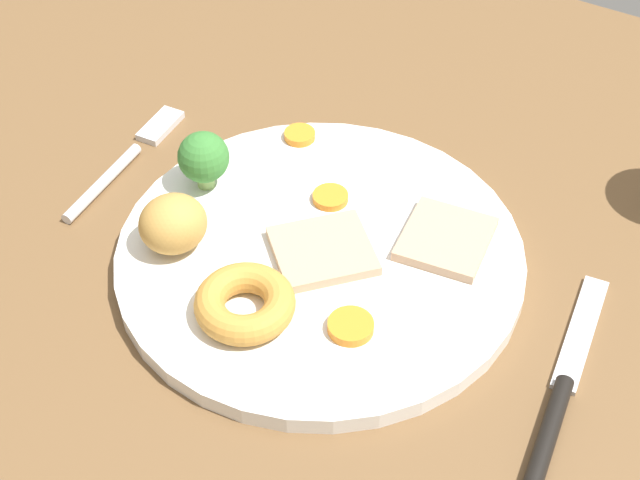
{
  "coord_description": "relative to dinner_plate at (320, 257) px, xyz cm",
  "views": [
    {
      "loc": [
        26.89,
        -44.52,
        54.93
      ],
      "look_at": [
        2.01,
        -2.35,
        6.0
      ],
      "focal_mm": 54.41,
      "sensor_mm": 36.0,
      "label": 1
    }
  ],
  "objects": [
    {
      "name": "broccoli_floret",
      "position": [
        -11.15,
        1.61,
        3.41
      ],
      "size": [
        3.95,
        3.95,
        4.77
      ],
      "color": "#8CB766",
      "rests_on": "dinner_plate"
    },
    {
      "name": "dining_table",
      "position": [
        -2.01,
        2.35,
        -2.5
      ],
      "size": [
        120.0,
        84.0,
        3.6
      ],
      "primitive_type": "cube",
      "color": "brown",
      "rests_on": "ground"
    },
    {
      "name": "dinner_plate",
      "position": [
        0.0,
        0.0,
        0.0
      ],
      "size": [
        29.62,
        29.62,
        1.4
      ],
      "primitive_type": "cylinder",
      "color": "white",
      "rests_on": "dining_table"
    },
    {
      "name": "meat_slice_under",
      "position": [
        7.49,
        5.26,
        1.1
      ],
      "size": [
        6.82,
        7.22,
        0.8
      ],
      "primitive_type": "cube",
      "rotation": [
        0.0,
        0.0,
        1.7
      ],
      "color": "tan",
      "rests_on": "dinner_plate"
    },
    {
      "name": "meat_slice_main",
      "position": [
        0.42,
        -0.33,
        1.1
      ],
      "size": [
        9.27,
        9.29,
        0.8
      ],
      "primitive_type": "cube",
      "rotation": [
        0.0,
        0.0,
        0.81
      ],
      "color": "tan",
      "rests_on": "dinner_plate"
    },
    {
      "name": "yorkshire_pudding",
      "position": [
        -1.25,
        -7.8,
        1.76
      ],
      "size": [
        6.88,
        6.88,
        2.13
      ],
      "primitive_type": "torus",
      "color": "#C68938",
      "rests_on": "dinner_plate"
    },
    {
      "name": "carrot_coin_side",
      "position": [
        -2.28,
        4.96,
        0.99
      ],
      "size": [
        2.71,
        2.71,
        0.58
      ],
      "primitive_type": "cylinder",
      "color": "orange",
      "rests_on": "dinner_plate"
    },
    {
      "name": "roast_potato_left",
      "position": [
        -9.28,
        -4.85,
        2.8
      ],
      "size": [
        6.4,
        6.52,
        4.19
      ],
      "primitive_type": "ellipsoid",
      "rotation": [
        0.0,
        0.0,
        5.83
      ],
      "color": "#BC8C42",
      "rests_on": "dinner_plate"
    },
    {
      "name": "fork",
      "position": [
        -19.3,
        1.89,
        -0.31
      ],
      "size": [
        2.54,
        15.31,
        0.9
      ],
      "rotation": [
        0.0,
        0.0,
        1.64
      ],
      "color": "silver",
      "rests_on": "dining_table"
    },
    {
      "name": "carrot_coin_back",
      "position": [
        5.56,
        -5.4,
        1.05
      ],
      "size": [
        3.13,
        3.13,
        0.7
      ],
      "primitive_type": "cylinder",
      "color": "orange",
      "rests_on": "dinner_plate"
    },
    {
      "name": "carrot_coin_front",
      "position": [
        -7.91,
        10.16,
        1.0
      ],
      "size": [
        2.53,
        2.53,
        0.61
      ],
      "primitive_type": "cylinder",
      "color": "orange",
      "rests_on": "dinner_plate"
    },
    {
      "name": "knife",
      "position": [
        19.43,
        -2.43,
        -0.25
      ],
      "size": [
        3.69,
        18.54,
        1.2
      ],
      "rotation": [
        0.0,
        0.0,
        1.69
      ],
      "color": "black",
      "rests_on": "dining_table"
    }
  ]
}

